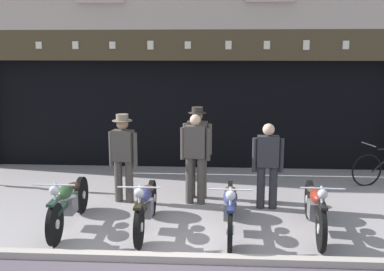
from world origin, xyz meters
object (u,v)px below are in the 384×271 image
(motorcycle_center_right, at_px, (315,207))
(shopkeeper_center, at_px, (197,148))
(assistant_far_right, at_px, (195,155))
(salesman_right, at_px, (268,162))
(motorcycle_left, at_px, (69,202))
(motorcycle_center_left, at_px, (146,205))
(advert_board_near, at_px, (289,99))
(motorcycle_center, at_px, (230,207))
(salesman_left, at_px, (123,153))

(motorcycle_center_right, bearing_deg, shopkeeper_center, -38.33)
(shopkeeper_center, bearing_deg, assistant_far_right, 91.24)
(shopkeeper_center, relative_size, salesman_right, 1.14)
(motorcycle_left, distance_m, shopkeeper_center, 2.68)
(salesman_right, bearing_deg, motorcycle_left, 21.93)
(motorcycle_center_left, height_order, shopkeeper_center, shopkeeper_center)
(shopkeeper_center, height_order, assistant_far_right, shopkeeper_center)
(motorcycle_left, bearing_deg, advert_board_near, -135.10)
(motorcycle_center, height_order, shopkeeper_center, shopkeeper_center)
(salesman_left, xyz_separation_m, assistant_far_right, (1.35, -0.02, -0.00))
(motorcycle_center, bearing_deg, salesman_right, -118.37)
(advert_board_near, bearing_deg, motorcycle_center_right, -91.74)
(shopkeeper_center, bearing_deg, salesman_left, 18.31)
(motorcycle_center, xyz_separation_m, salesman_left, (-1.97, 1.42, 0.52))
(salesman_left, distance_m, shopkeeper_center, 1.41)
(motorcycle_center, bearing_deg, shopkeeper_center, -70.05)
(advert_board_near, bearing_deg, motorcycle_center, -108.81)
(motorcycle_center_right, distance_m, salesman_right, 1.38)
(salesman_right, height_order, advert_board_near, advert_board_near)
(salesman_left, bearing_deg, assistant_far_right, -170.44)
(motorcycle_center_right, distance_m, salesman_left, 3.60)
(assistant_far_right, bearing_deg, salesman_left, 7.00)
(salesman_left, relative_size, advert_board_near, 1.51)
(motorcycle_center_left, bearing_deg, motorcycle_left, -2.43)
(motorcycle_left, xyz_separation_m, salesman_left, (0.62, 1.36, 0.51))
(motorcycle_center_left, bearing_deg, advert_board_near, -123.80)
(motorcycle_center_right, xyz_separation_m, advert_board_near, (0.13, 4.19, 1.25))
(motorcycle_center_right, relative_size, salesman_right, 1.28)
(motorcycle_center, bearing_deg, advert_board_near, -107.75)
(motorcycle_left, relative_size, motorcycle_center_left, 1.04)
(shopkeeper_center, relative_size, assistant_far_right, 1.05)
(motorcycle_center, bearing_deg, motorcycle_left, -0.27)
(motorcycle_center_right, relative_size, advert_board_near, 1.80)
(motorcycle_center_right, distance_m, advert_board_near, 4.37)
(motorcycle_left, bearing_deg, motorcycle_center_right, 178.87)
(salesman_left, bearing_deg, advert_board_near, -129.85)
(motorcycle_center, xyz_separation_m, assistant_far_right, (-0.62, 1.40, 0.52))
(assistant_far_right, bearing_deg, motorcycle_center, 122.00)
(motorcycle_left, bearing_deg, motorcycle_center, 177.48)
(motorcycle_left, relative_size, salesman_right, 1.32)
(motorcycle_center, height_order, advert_board_near, advert_board_near)
(motorcycle_left, bearing_deg, shopkeeper_center, -140.36)
(motorcycle_center_left, height_order, salesman_left, salesman_left)
(motorcycle_left, xyz_separation_m, motorcycle_center_left, (1.26, -0.04, -0.01))
(motorcycle_center, xyz_separation_m, salesman_right, (0.69, 1.22, 0.44))
(salesman_left, xyz_separation_m, shopkeeper_center, (1.37, 0.35, 0.06))
(motorcycle_center_right, distance_m, assistant_far_right, 2.41)
(motorcycle_left, distance_m, advert_board_near, 5.96)
(motorcycle_left, height_order, motorcycle_center_right, motorcycle_center_right)
(motorcycle_center_left, height_order, motorcycle_center_right, motorcycle_center_right)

